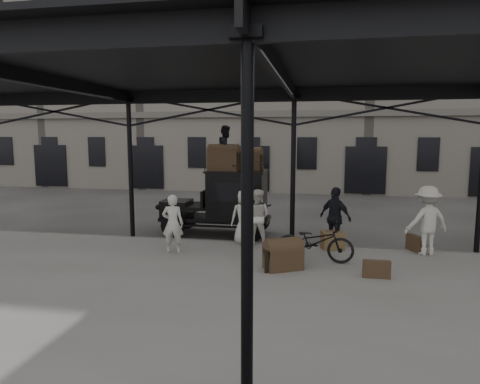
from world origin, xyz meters
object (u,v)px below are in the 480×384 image
object	(u,v)px
porter_official	(335,218)
taxi	(228,199)
porter_left	(173,224)
steamer_trunk_roof_near	(224,160)
steamer_trunk_platform	(283,256)
bicycle	(315,242)

from	to	relation	value
porter_official	taxi	bearing A→B (deg)	13.95
porter_left	steamer_trunk_roof_near	size ratio (longest dim) A/B	1.64
porter_left	steamer_trunk_roof_near	bearing A→B (deg)	-114.15
taxi	porter_left	xyz separation A→B (m)	(-0.90, -2.88, -0.26)
taxi	porter_official	bearing A→B (deg)	-24.22
steamer_trunk_roof_near	steamer_trunk_platform	distance (m)	4.68
porter_left	porter_official	world-z (taller)	porter_official
porter_left	steamer_trunk_platform	size ratio (longest dim) A/B	1.85
steamer_trunk_roof_near	porter_official	bearing A→B (deg)	-17.70
porter_left	steamer_trunk_roof_near	world-z (taller)	steamer_trunk_roof_near
porter_left	bicycle	xyz separation A→B (m)	(3.79, -0.13, -0.29)
taxi	steamer_trunk_roof_near	xyz separation A→B (m)	(-0.08, -0.25, 1.33)
bicycle	steamer_trunk_platform	xyz separation A→B (m)	(-0.73, -0.78, -0.19)
bicycle	steamer_trunk_platform	size ratio (longest dim) A/B	2.25
porter_official	bicycle	size ratio (longest dim) A/B	0.89
porter_left	steamer_trunk_roof_near	distance (m)	3.18
steamer_trunk_roof_near	bicycle	bearing A→B (deg)	-40.45
steamer_trunk_roof_near	steamer_trunk_platform	world-z (taller)	steamer_trunk_roof_near
porter_left	steamer_trunk_platform	bearing A→B (deg)	156.53
steamer_trunk_platform	taxi	bearing A→B (deg)	91.36
porter_official	steamer_trunk_roof_near	bearing A→B (deg)	17.92
taxi	bicycle	world-z (taller)	taxi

